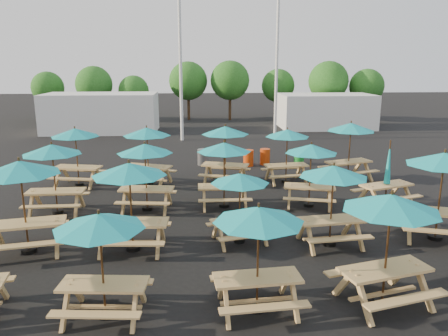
{
  "coord_description": "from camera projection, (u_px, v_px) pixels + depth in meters",
  "views": [
    {
      "loc": [
        -0.96,
        -14.44,
        4.96
      ],
      "look_at": [
        0.0,
        1.5,
        1.1
      ],
      "focal_mm": 35.0,
      "sensor_mm": 36.0,
      "label": 1
    }
  ],
  "objects": [
    {
      "name": "tree_5",
      "position": [
        278.0,
        86.0,
        38.84
      ],
      "size": [
        2.94,
        2.94,
        4.45
      ],
      "color": "#382314",
      "rests_on": "ground"
    },
    {
      "name": "picnic_unit_1",
      "position": [
        20.0,
        174.0,
        11.22
      ],
      "size": [
        2.42,
        2.42,
        2.55
      ],
      "rotation": [
        0.0,
        0.0,
        0.2
      ],
      "color": "tan",
      "rests_on": "ground"
    },
    {
      "name": "picnic_unit_3",
      "position": [
        75.0,
        137.0,
        17.64
      ],
      "size": [
        2.28,
        2.28,
        2.41
      ],
      "rotation": [
        0.0,
        0.0,
        -0.2
      ],
      "color": "tan",
      "rests_on": "ground"
    },
    {
      "name": "waste_bin_1",
      "position": [
        248.0,
        158.0,
        21.47
      ],
      "size": [
        0.5,
        0.5,
        0.8
      ],
      "primitive_type": "cylinder",
      "color": "#C8390B",
      "rests_on": "ground"
    },
    {
      "name": "mast_1",
      "position": [
        277.0,
        47.0,
        29.61
      ],
      "size": [
        0.2,
        0.2,
        12.0
      ],
      "primitive_type": "cylinder",
      "color": "silver",
      "rests_on": "ground"
    },
    {
      "name": "picnic_unit_18",
      "position": [
        387.0,
        179.0,
        15.34
      ],
      "size": [
        2.28,
        2.14,
        2.37
      ],
      "rotation": [
        0.0,
        0.0,
        0.33
      ],
      "color": "tan",
      "rests_on": "ground"
    },
    {
      "name": "picnic_unit_17",
      "position": [
        444.0,
        165.0,
        12.11
      ],
      "size": [
        2.61,
        2.61,
        2.57
      ],
      "rotation": [
        0.0,
        0.0,
        -0.31
      ],
      "color": "tan",
      "rests_on": "ground"
    },
    {
      "name": "tree_0",
      "position": [
        48.0,
        88.0,
        38.24
      ],
      "size": [
        2.8,
        2.8,
        4.24
      ],
      "color": "#382314",
      "rests_on": "ground"
    },
    {
      "name": "waste_bin_3",
      "position": [
        299.0,
        157.0,
        21.72
      ],
      "size": [
        0.5,
        0.5,
        0.8
      ],
      "primitive_type": "cylinder",
      "color": "#188629",
      "rests_on": "ground"
    },
    {
      "name": "picnic_unit_8",
      "position": [
        259.0,
        222.0,
        8.54
      ],
      "size": [
        1.98,
        1.98,
        2.26
      ],
      "rotation": [
        0.0,
        0.0,
        0.1
      ],
      "color": "tan",
      "rests_on": "ground"
    },
    {
      "name": "picnic_unit_7",
      "position": [
        147.0,
        136.0,
        17.74
      ],
      "size": [
        2.48,
        2.48,
        2.43
      ],
      "rotation": [
        0.0,
        0.0,
        -0.33
      ],
      "color": "tan",
      "rests_on": "ground"
    },
    {
      "name": "tree_7",
      "position": [
        367.0,
        86.0,
        37.57
      ],
      "size": [
        2.95,
        2.95,
        4.48
      ],
      "color": "#382314",
      "rests_on": "ground"
    },
    {
      "name": "waste_bin_0",
      "position": [
        202.0,
        157.0,
        21.66
      ],
      "size": [
        0.5,
        0.5,
        0.8
      ],
      "primitive_type": "cylinder",
      "color": "gray",
      "rests_on": "ground"
    },
    {
      "name": "ground",
      "position": [
        227.0,
        209.0,
        15.24
      ],
      "size": [
        120.0,
        120.0,
        0.0
      ],
      "primitive_type": "plane",
      "color": "black",
      "rests_on": "ground"
    },
    {
      "name": "tree_2",
      "position": [
        134.0,
        91.0,
        37.19
      ],
      "size": [
        2.59,
        2.59,
        3.93
      ],
      "color": "#382314",
      "rests_on": "ground"
    },
    {
      "name": "tree_6",
      "position": [
        328.0,
        81.0,
        37.25
      ],
      "size": [
        3.38,
        3.38,
        5.13
      ],
      "color": "#382314",
      "rests_on": "ground"
    },
    {
      "name": "picnic_unit_9",
      "position": [
        240.0,
        183.0,
        12.0
      ],
      "size": [
        2.0,
        2.0,
        2.03
      ],
      "rotation": [
        0.0,
        0.0,
        0.25
      ],
      "color": "tan",
      "rests_on": "ground"
    },
    {
      "name": "picnic_unit_6",
      "position": [
        145.0,
        153.0,
        14.65
      ],
      "size": [
        2.09,
        2.09,
        2.35
      ],
      "rotation": [
        0.0,
        0.0,
        -0.11
      ],
      "color": "tan",
      "rests_on": "ground"
    },
    {
      "name": "mast_0",
      "position": [
        180.0,
        46.0,
        27.29
      ],
      "size": [
        0.2,
        0.2,
        12.0
      ],
      "primitive_type": "cylinder",
      "color": "silver",
      "rests_on": "ground"
    },
    {
      "name": "picnic_unit_12",
      "position": [
        391.0,
        210.0,
        8.76
      ],
      "size": [
        2.41,
        2.41,
        2.44
      ],
      "rotation": [
        0.0,
        0.0,
        0.27
      ],
      "color": "tan",
      "rests_on": "ground"
    },
    {
      "name": "picnic_unit_5",
      "position": [
        129.0,
        176.0,
        11.39
      ],
      "size": [
        2.09,
        2.09,
        2.46
      ],
      "rotation": [
        0.0,
        0.0,
        -0.06
      ],
      "color": "tan",
      "rests_on": "ground"
    },
    {
      "name": "picnic_unit_19",
      "position": [
        351.0,
        131.0,
        18.49
      ],
      "size": [
        2.56,
        2.56,
        2.51
      ],
      "rotation": [
        0.0,
        0.0,
        0.32
      ],
      "color": "tan",
      "rests_on": "ground"
    },
    {
      "name": "picnic_unit_10",
      "position": [
        224.0,
        152.0,
        14.98
      ],
      "size": [
        1.89,
        1.89,
        2.33
      ],
      "rotation": [
        0.0,
        0.0,
        0.01
      ],
      "color": "tan",
      "rests_on": "ground"
    },
    {
      "name": "picnic_unit_11",
      "position": [
        225.0,
        134.0,
        18.0
      ],
      "size": [
        2.44,
        2.44,
        2.45
      ],
      "rotation": [
        0.0,
        0.0,
        -0.28
      ],
      "color": "tan",
      "rests_on": "ground"
    },
    {
      "name": "waste_bin_2",
      "position": [
        265.0,
        157.0,
        21.74
      ],
      "size": [
        0.5,
        0.5,
        0.8
      ],
      "primitive_type": "cylinder",
      "color": "#C8390B",
      "rests_on": "ground"
    },
    {
      "name": "event_tent_1",
      "position": [
        326.0,
        111.0,
        33.89
      ],
      "size": [
        7.0,
        4.0,
        2.6
      ],
      "primitive_type": "cube",
      "color": "silver",
      "rests_on": "ground"
    },
    {
      "name": "picnic_unit_14",
      "position": [
        311.0,
        153.0,
        15.06
      ],
      "size": [
        2.2,
        2.2,
        2.26
      ],
      "rotation": [
        0.0,
        0.0,
        -0.24
      ],
      "color": "tan",
      "rests_on": "ground"
    },
    {
      "name": "picnic_unit_2",
      "position": [
        52.0,
        154.0,
        14.31
      ],
      "size": [
        1.96,
        1.96,
        2.39
      ],
      "rotation": [
        0.0,
        0.0,
        0.02
      ],
      "color": "tan",
      "rests_on": "ground"
    },
    {
      "name": "tree_4",
      "position": [
        230.0,
        80.0,
        38.07
      ],
      "size": [
        3.41,
        3.41,
        5.17
      ],
      "color": "#382314",
      "rests_on": "ground"
    },
    {
      "name": "tree_3",
      "position": [
        188.0,
        81.0,
        38.31
      ],
      "size": [
        3.36,
        3.36,
        5.09
      ],
      "color": "#382314",
      "rests_on": "ground"
    },
    {
      "name": "picnic_unit_13",
      "position": [
        333.0,
        177.0,
        11.74
      ],
      "size": [
        2.07,
        2.07,
        2.31
      ],
      "rotation": [
        0.0,
        0.0,
        0.12
      ],
      "color": "tan",
      "rests_on": "ground"
    },
    {
      "name": "picnic_unit_4",
      "position": [
        100.0,
        229.0,
        8.33
      ],
      "size": [
        1.91,
        1.91,
        2.2
      ],
      "rotation": [
        0.0,
        0.0,
        -0.08
      ],
      "color": "tan",
      "rests_on": "ground"
    },
    {
      "name": "event_tent_0",
      "position": [
        101.0,
        113.0,
        31.9
      ],
      "size": [
        8.0,
        4.0,
        2.8
      ],
      "primitive_type": "cube",
      "color": "silver",
      "rests_on": "ground"
    },
    {
      "name": "tree_1",
      "position": [
        94.0,
        85.0,
        37.12
      ],
      "size": [
        3.11,
        3.11,
        4.72
      ],
      "color": "#382314",
      "rests_on": "ground"
    },
    {
      "name": "picnic_unit_15",
      "position": [
        287.0,
        137.0,
        18.17
      ],
      "size": [
        2.09,
        2.09,
        2.29
      ],
      "rotation": [
        0.0,
        0.0,
        0.15
      ],
      "color": "tan",
      "rests_on": "ground"
    }
  ]
}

